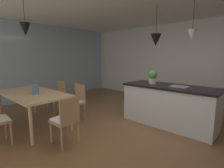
{
  "coord_description": "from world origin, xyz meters",
  "views": [
    {
      "loc": [
        2.06,
        -2.7,
        1.54
      ],
      "look_at": [
        -0.62,
        0.24,
        0.9
      ],
      "focal_mm": 27.22,
      "sensor_mm": 36.0,
      "label": 1
    }
  ],
  "objects_px": {
    "kitchen_island": "(169,105)",
    "vase_on_dining_table": "(36,89)",
    "dining_table": "(32,95)",
    "chair_far_right": "(76,101)",
    "chair_far_left": "(58,95)",
    "chair_kitchen_end": "(66,119)",
    "potted_plant_on_island": "(153,77)"
  },
  "relations": [
    {
      "from": "vase_on_dining_table",
      "to": "chair_kitchen_end",
      "type": "bearing_deg",
      "value": 1.27
    },
    {
      "from": "kitchen_island",
      "to": "potted_plant_on_island",
      "type": "relative_size",
      "value": 6.38
    },
    {
      "from": "dining_table",
      "to": "chair_kitchen_end",
      "type": "bearing_deg",
      "value": 0.04
    },
    {
      "from": "kitchen_island",
      "to": "vase_on_dining_table",
      "type": "bearing_deg",
      "value": -132.99
    },
    {
      "from": "chair_far_left",
      "to": "chair_far_right",
      "type": "bearing_deg",
      "value": -0.0
    },
    {
      "from": "potted_plant_on_island",
      "to": "kitchen_island",
      "type": "bearing_deg",
      "value": 0.0
    },
    {
      "from": "dining_table",
      "to": "vase_on_dining_table",
      "type": "xyz_separation_m",
      "value": [
        0.26,
        -0.02,
        0.17
      ]
    },
    {
      "from": "dining_table",
      "to": "vase_on_dining_table",
      "type": "relative_size",
      "value": 8.77
    },
    {
      "from": "chair_far_left",
      "to": "kitchen_island",
      "type": "xyz_separation_m",
      "value": [
        2.69,
        1.25,
        -0.01
      ]
    },
    {
      "from": "dining_table",
      "to": "chair_far_right",
      "type": "height_order",
      "value": "chair_far_right"
    },
    {
      "from": "chair_far_right",
      "to": "chair_far_left",
      "type": "distance_m",
      "value": 0.87
    },
    {
      "from": "chair_far_left",
      "to": "vase_on_dining_table",
      "type": "relative_size",
      "value": 3.96
    },
    {
      "from": "potted_plant_on_island",
      "to": "vase_on_dining_table",
      "type": "relative_size",
      "value": 1.46
    },
    {
      "from": "dining_table",
      "to": "vase_on_dining_table",
      "type": "distance_m",
      "value": 0.31
    },
    {
      "from": "kitchen_island",
      "to": "vase_on_dining_table",
      "type": "relative_size",
      "value": 9.31
    },
    {
      "from": "chair_far_right",
      "to": "potted_plant_on_island",
      "type": "bearing_deg",
      "value": 42.24
    },
    {
      "from": "chair_far_right",
      "to": "kitchen_island",
      "type": "relative_size",
      "value": 0.42
    },
    {
      "from": "kitchen_island",
      "to": "potted_plant_on_island",
      "type": "xyz_separation_m",
      "value": [
        -0.44,
        -0.0,
        0.61
      ]
    },
    {
      "from": "dining_table",
      "to": "vase_on_dining_table",
      "type": "bearing_deg",
      "value": -5.13
    },
    {
      "from": "chair_far_left",
      "to": "vase_on_dining_table",
      "type": "xyz_separation_m",
      "value": [
        0.69,
        -0.89,
        0.39
      ]
    },
    {
      "from": "dining_table",
      "to": "kitchen_island",
      "type": "height_order",
      "value": "kitchen_island"
    },
    {
      "from": "chair_kitchen_end",
      "to": "potted_plant_on_island",
      "type": "relative_size",
      "value": 2.71
    },
    {
      "from": "kitchen_island",
      "to": "vase_on_dining_table",
      "type": "height_order",
      "value": "vase_on_dining_table"
    },
    {
      "from": "chair_far_left",
      "to": "vase_on_dining_table",
      "type": "height_order",
      "value": "vase_on_dining_table"
    },
    {
      "from": "dining_table",
      "to": "chair_kitchen_end",
      "type": "relative_size",
      "value": 2.22
    },
    {
      "from": "chair_far_left",
      "to": "vase_on_dining_table",
      "type": "distance_m",
      "value": 1.19
    },
    {
      "from": "dining_table",
      "to": "kitchen_island",
      "type": "relative_size",
      "value": 0.94
    },
    {
      "from": "chair_far_right",
      "to": "vase_on_dining_table",
      "type": "distance_m",
      "value": 0.99
    },
    {
      "from": "chair_far_right",
      "to": "chair_kitchen_end",
      "type": "distance_m",
      "value": 1.25
    },
    {
      "from": "potted_plant_on_island",
      "to": "vase_on_dining_table",
      "type": "height_order",
      "value": "potted_plant_on_island"
    },
    {
      "from": "dining_table",
      "to": "chair_far_left",
      "type": "height_order",
      "value": "chair_far_left"
    },
    {
      "from": "chair_kitchen_end",
      "to": "chair_far_right",
      "type": "bearing_deg",
      "value": 136.24
    }
  ]
}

